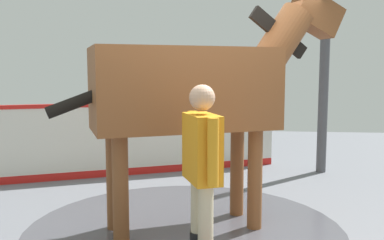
{
  "coord_description": "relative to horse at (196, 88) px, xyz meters",
  "views": [
    {
      "loc": [
        -4.27,
        -0.32,
        1.72
      ],
      "look_at": [
        -0.25,
        0.11,
        1.26
      ],
      "focal_mm": 40.19,
      "sensor_mm": 36.0,
      "label": 1
    }
  ],
  "objects": [
    {
      "name": "ground_plane",
      "position": [
        -0.31,
        -0.12,
        -1.54
      ],
      "size": [
        16.0,
        16.0,
        0.02
      ],
      "primitive_type": "cube",
      "color": "slate"
    },
    {
      "name": "wet_patch",
      "position": [
        -0.05,
        0.12,
        -1.53
      ],
      "size": [
        3.46,
        3.46,
        0.0
      ],
      "primitive_type": "cylinder",
      "color": "#4C4C54",
      "rests_on": "ground"
    },
    {
      "name": "barrier_wall",
      "position": [
        2.31,
        1.19,
        -0.97
      ],
      "size": [
        2.12,
        4.55,
        1.2
      ],
      "color": "silver",
      "rests_on": "ground"
    },
    {
      "name": "roof_post_near",
      "position": [
        2.8,
        -1.88,
        0.06
      ],
      "size": [
        0.16,
        0.16,
        3.18
      ],
      "primitive_type": "cylinder",
      "color": "#4C4C51",
      "rests_on": "ground"
    },
    {
      "name": "horse",
      "position": [
        0.0,
        0.0,
        0.0
      ],
      "size": [
        1.7,
        3.1,
        2.65
      ],
      "rotation": [
        0.0,
        0.0,
        -1.15
      ],
      "color": "brown",
      "rests_on": "ground"
    },
    {
      "name": "handler",
      "position": [
        -1.06,
        -0.15,
        -0.61
      ],
      "size": [
        0.61,
        0.38,
        1.61
      ],
      "rotation": [
        0.0,
        0.0,
        1.96
      ],
      "color": "black",
      "rests_on": "ground"
    }
  ]
}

